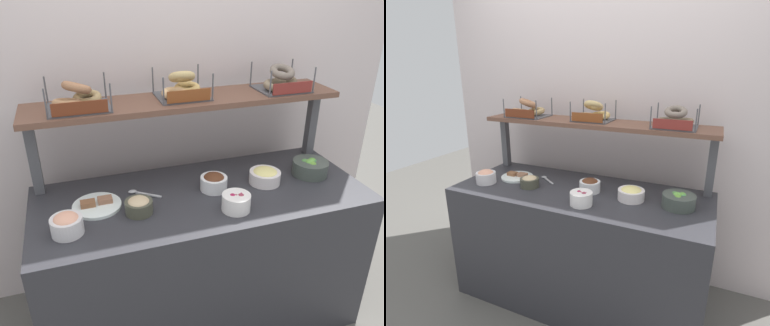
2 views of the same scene
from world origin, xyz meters
The scene contains 17 objects.
ground_plane centered at (0.00, 0.00, 0.00)m, with size 8.00×8.00×0.00m, color #595651.
back_wall centered at (0.00, 0.55, 1.20)m, with size 2.91×0.06×2.40m, color beige.
deli_counter centered at (0.00, 0.00, 0.42)m, with size 1.71×0.70×0.85m, color #2D2D33.
shelf_riser_left centered at (-0.79, 0.27, 1.05)m, with size 0.05×0.05×0.40m, color #4C4C51.
shelf_riser_right centered at (0.79, 0.27, 1.05)m, with size 0.05×0.05×0.40m, color #4C4C51.
upper_shelf centered at (0.00, 0.27, 1.26)m, with size 1.67×0.32×0.03m, color brown.
bowl_lox_spread centered at (-0.67, -0.14, 0.90)m, with size 0.14×0.14×0.10m.
bowl_hummus centered at (-0.34, -0.07, 0.89)m, with size 0.13×0.13×0.08m.
bowl_veggie_mix centered at (0.64, 0.01, 0.89)m, with size 0.19×0.19×0.10m.
bowl_beet_salad centered at (0.10, -0.19, 0.89)m, with size 0.14×0.14×0.09m.
bowl_chocolate_spread centered at (0.07, 0.02, 0.90)m, with size 0.14×0.14×0.09m.
bowl_egg_salad centered at (0.35, 0.01, 0.89)m, with size 0.17×0.17×0.08m.
serving_plate_white centered at (-0.53, 0.04, 0.86)m, with size 0.23×0.23×0.04m.
serving_spoon_near_plate centered at (-0.31, 0.09, 0.86)m, with size 0.15×0.12×0.01m.
bagel_basket_everything centered at (-0.55, 0.26, 1.33)m, with size 0.30×0.26×0.15m.
bagel_basket_plain centered at (-0.02, 0.29, 1.33)m, with size 0.28×0.25×0.15m.
bagel_basket_poppy centered at (0.55, 0.25, 1.33)m, with size 0.28×0.25×0.14m.
Camera 1 is at (-0.59, -1.63, 1.88)m, focal length 36.60 mm.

